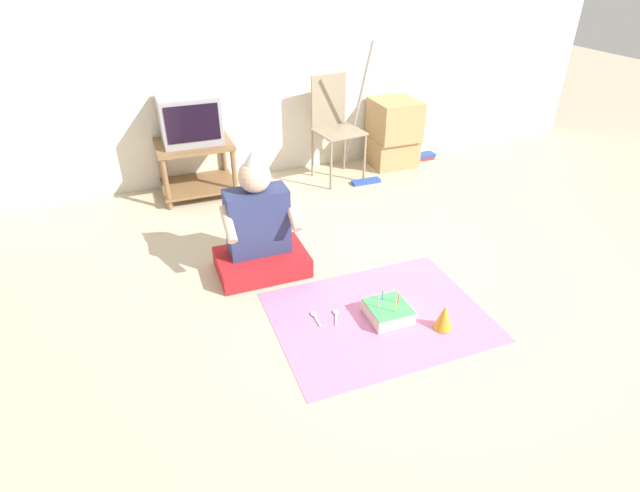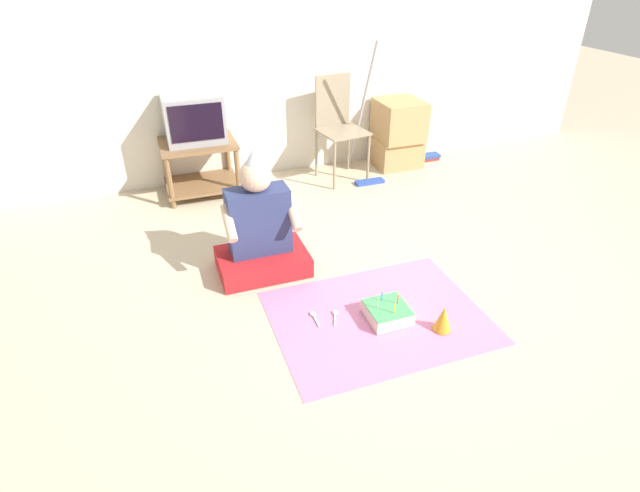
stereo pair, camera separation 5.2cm
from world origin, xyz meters
The scene contains 14 objects.
ground_plane centered at (0.00, 0.00, 0.00)m, with size 16.00×16.00×0.00m, color beige.
wall_back centered at (0.00, 2.29, 1.27)m, with size 6.40×0.06×2.55m.
tv_stand centered at (-1.11, 2.00, 0.29)m, with size 0.64×0.52×0.49m.
tv centered at (-1.11, 2.02, 0.69)m, with size 0.49×0.39×0.40m.
folding_chair centered at (0.19, 1.95, 0.55)m, with size 0.46×0.46×0.95m.
cardboard_box_stack centered at (0.86, 2.00, 0.34)m, with size 0.45×0.45×0.66m.
dust_mop centered at (0.42, 1.81, 0.39)m, with size 0.28×0.55×1.29m.
book_pile centered at (1.27, 2.01, 0.03)m, with size 0.20×0.12×0.06m.
person_seated centered at (-0.90, 0.60, 0.29)m, with size 0.61×0.42×0.88m.
party_cloth centered at (-0.36, -0.17, 0.00)m, with size 1.28×0.98×0.01m.
birthday_cake centered at (-0.32, -0.20, 0.05)m, with size 0.25×0.25×0.16m.
party_hat_blue centered at (-0.06, -0.40, 0.09)m, with size 0.11×0.11×0.16m.
plastic_spoon_near centered at (-0.74, -0.03, 0.01)m, with size 0.04×0.15×0.01m.
plastic_spoon_far centered at (-0.61, -0.07, 0.01)m, with size 0.07×0.14×0.01m.
Camera 1 is at (-1.56, -2.28, 1.97)m, focal length 28.00 mm.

